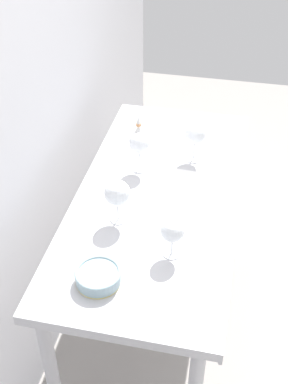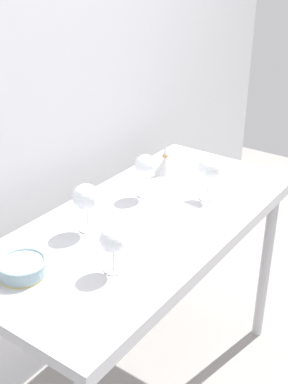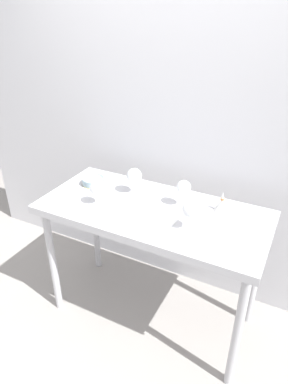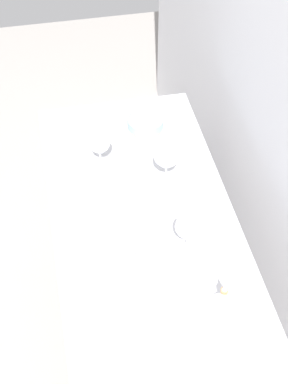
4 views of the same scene
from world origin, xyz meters
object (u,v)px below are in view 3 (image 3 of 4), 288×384
at_px(tasting_sheet_upper, 165,217).
at_px(wine_glass_far_right, 184,188).
at_px(tasting_bowl, 93,181).
at_px(wine_glass_far_left, 134,176).
at_px(wine_glass_near_left, 97,189).
at_px(wine_glass_near_right, 190,210).
at_px(decanter_funnel, 222,205).

bearing_deg(tasting_sheet_upper, wine_glass_far_right, 77.49).
bearing_deg(tasting_sheet_upper, tasting_bowl, 169.08).
bearing_deg(wine_glass_far_left, wine_glass_far_right, -1.27).
height_order(wine_glass_near_left, wine_glass_far_left, wine_glass_far_left).
relative_size(wine_glass_near_right, wine_glass_far_left, 0.99).
height_order(tasting_bowl, decanter_funnel, decanter_funnel).
bearing_deg(tasting_bowl, wine_glass_far_left, 2.54).
distance_m(wine_glass_far_left, tasting_sheet_upper, 0.36).
xyz_separation_m(wine_glass_near_right, wine_glass_far_right, (-0.12, 0.22, 0.00)).
height_order(tasting_sheet_upper, decanter_funnel, decanter_funnel).
distance_m(wine_glass_near_left, wine_glass_far_left, 0.27).
bearing_deg(wine_glass_near_left, decanter_funnel, 21.49).
xyz_separation_m(wine_glass_far_left, decanter_funnel, (0.57, 0.05, -0.09)).
height_order(wine_glass_near_left, wine_glass_far_right, wine_glass_far_right).
bearing_deg(wine_glass_near_left, wine_glass_near_right, 0.47).
height_order(wine_glass_far_left, tasting_bowl, wine_glass_far_left).
xyz_separation_m(wine_glass_near_right, decanter_funnel, (0.10, 0.27, -0.09)).
distance_m(wine_glass_far_right, tasting_sheet_upper, 0.21).
bearing_deg(decanter_funnel, wine_glass_near_left, -158.51).
bearing_deg(wine_glass_near_right, wine_glass_near_left, -179.53).
distance_m(wine_glass_near_left, wine_glass_near_right, 0.60).
distance_m(wine_glass_near_left, tasting_sheet_upper, 0.45).
xyz_separation_m(wine_glass_far_left, tasting_sheet_upper, (0.30, -0.17, -0.12)).
bearing_deg(decanter_funnel, wine_glass_far_left, -175.11).
height_order(wine_glass_far_left, tasting_sheet_upper, wine_glass_far_left).
distance_m(wine_glass_near_left, decanter_funnel, 0.76).
bearing_deg(wine_glass_near_right, tasting_sheet_upper, 162.61).
relative_size(wine_glass_near_left, wine_glass_near_right, 0.88).
relative_size(wine_glass_near_left, wine_glass_far_right, 0.88).
relative_size(wine_glass_far_right, tasting_bowl, 1.13).
bearing_deg(tasting_sheet_upper, wine_glass_near_right, -13.95).
bearing_deg(wine_glass_near_right, wine_glass_far_left, 154.30).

